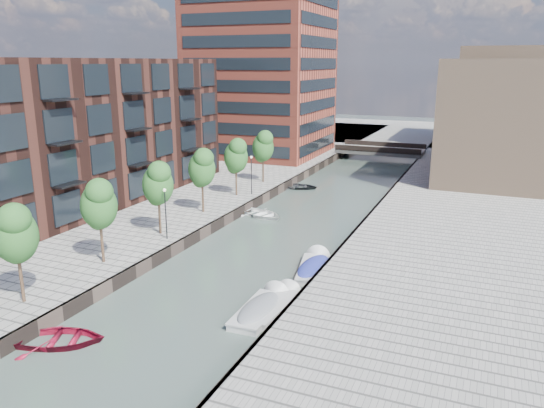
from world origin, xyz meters
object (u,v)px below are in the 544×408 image
Objects in this scene: tree_1 at (15,232)px; tree_2 at (99,203)px; sloop_4 at (299,188)px; motorboat_3 at (314,267)px; bridge at (381,150)px; tree_6 at (263,145)px; tree_4 at (202,167)px; sloop_2 at (60,343)px; tree_5 at (236,155)px; motorboat_4 at (262,308)px; car at (443,171)px; tree_3 at (158,182)px; motorboat_2 at (275,305)px; sloop_3 at (262,216)px.

tree_2 is at bearing 90.00° from tree_1.
sloop_4 is 25.76m from motorboat_3.
bridge is 2.18× the size of motorboat_3.
motorboat_3 is at bearing -57.70° from tree_6.
tree_4 reaches higher than sloop_2.
tree_5 is 1.30× the size of sloop_4.
bridge is 27.63m from tree_6.
motorboat_4 is at bearing -96.15° from motorboat_3.
car is at bearing -53.63° from bridge.
sloop_2 is at bearing -128.54° from car.
sloop_2 is (4.15, -1.62, -5.31)m from tree_1.
tree_6 is (0.00, 21.00, 0.00)m from tree_3.
sloop_2 is 0.89× the size of motorboat_2.
tree_3 is 15.78m from motorboat_2.
sloop_2 is at bearing -82.02° from tree_5.
motorboat_3 is (13.48, -0.33, -5.08)m from tree_3.
tree_4 is 16.16m from motorboat_3.
tree_2 is 28.00m from tree_6.
sloop_4 is at bearing -101.83° from bridge.
bridge is 2.18× the size of tree_4.
sloop_2 is (-4.35, -62.62, -1.39)m from bridge.
motorboat_3 is (4.98, -47.33, -1.16)m from bridge.
tree_1 is at bearing -90.00° from tree_4.
tree_4 is at bearing -90.00° from tree_6.
sloop_3 is (4.33, 24.82, -5.31)m from tree_1.
sloop_4 is (3.57, 2.44, -5.31)m from tree_6.
sloop_4 is at bearing 107.52° from motorboat_2.
tree_1 and tree_4 have the same top height.
motorboat_4 is at bearing -49.61° from tree_4.
sloop_3 is (-4.17, -36.18, -1.39)m from bridge.
tree_1 is at bearing -90.00° from tree_3.
sloop_2 is 12.49m from motorboat_2.
tree_6 reaches higher than motorboat_3.
sloop_3 is at bearing 41.38° from tree_4.
sloop_2 is (4.15, -36.62, -5.31)m from tree_6.
tree_3 is at bearing -141.76° from car.
tree_3 and tree_5 have the same top height.
car reaches higher than sloop_2.
tree_5 is 30.38m from sloop_2.
tree_1 is 1.00× the size of tree_3.
tree_4 is 32.11m from car.
tree_2 is 1.08× the size of motorboat_2.
tree_6 is at bearing 90.00° from tree_3.
tree_5 is 26.89m from car.
motorboat_2 reaches higher than sloop_2.
bridge is 61.71m from tree_1.
sloop_3 is 0.79× the size of motorboat_3.
tree_4 is 14.00m from tree_6.
tree_1 is at bearing -90.00° from tree_6.
sloop_4 is (3.57, 30.44, -5.31)m from tree_2.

